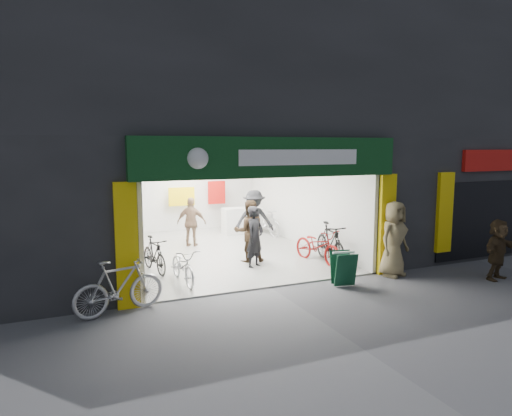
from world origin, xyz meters
TOP-DOWN VIEW (x-y plane):
  - ground at (0.00, 0.00)m, footprint 60.00×60.00m
  - building at (0.91, 4.99)m, footprint 17.00×10.27m
  - bike_left_front at (-1.80, 1.18)m, footprint 0.66×1.70m
  - bike_left_midfront at (-2.26, 2.40)m, footprint 0.70×1.64m
  - bike_left_midback at (-2.50, 5.05)m, footprint 0.67×1.92m
  - bike_left_back at (-2.50, 5.14)m, footprint 0.65×1.79m
  - bike_right_front at (2.50, 1.40)m, footprint 0.84×1.99m
  - bike_right_mid at (2.20, 1.57)m, footprint 0.96×1.98m
  - bike_right_back at (2.50, 5.77)m, footprint 0.81×1.76m
  - parked_bike at (-3.45, -0.30)m, footprint 1.92×0.99m
  - customer_a at (0.35, 1.80)m, footprint 0.74×0.68m
  - customer_b at (0.44, 2.43)m, footprint 0.99×0.84m
  - customer_c at (1.21, 3.87)m, footprint 1.38×1.01m
  - customer_d at (-0.54, 4.99)m, footprint 1.04×0.84m
  - pedestrian_near at (3.30, -0.30)m, footprint 1.07×0.84m
  - pedestrian_far at (5.46, -1.57)m, footprint 1.48×0.76m
  - sandwich_board at (1.65, -0.50)m, footprint 0.61×0.62m

SIDE VIEW (x-z plane):
  - ground at x=0.00m, z-range 0.00..0.00m
  - bike_left_front at x=-1.80m, z-range 0.00..0.88m
  - sandwich_board at x=1.65m, z-range 0.04..0.84m
  - bike_left_midfront at x=-2.26m, z-range 0.00..0.95m
  - bike_right_mid at x=2.20m, z-range 0.00..0.99m
  - bike_left_midback at x=-2.50m, z-range 0.00..1.01m
  - bike_right_back at x=2.50m, z-range 0.00..1.02m
  - bike_left_back at x=-2.50m, z-range 0.00..1.06m
  - parked_bike at x=-3.45m, z-range 0.00..1.11m
  - bike_right_front at x=2.50m, z-range 0.00..1.16m
  - pedestrian_far at x=5.46m, z-range 0.00..1.52m
  - customer_d at x=-0.54m, z-range 0.00..1.65m
  - customer_a at x=0.35m, z-range 0.00..1.70m
  - customer_b at x=0.44m, z-range 0.00..1.79m
  - customer_c at x=1.21m, z-range 0.00..1.92m
  - pedestrian_near at x=3.30m, z-range 0.00..1.93m
  - building at x=0.91m, z-range 0.31..8.31m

